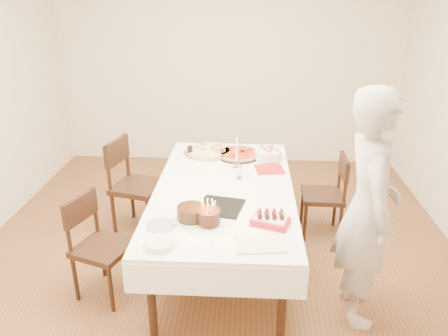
# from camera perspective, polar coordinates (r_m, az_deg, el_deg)

# --- Properties ---
(floor) EXTENTS (5.00, 5.00, 0.00)m
(floor) POSITION_cam_1_polar(r_m,az_deg,el_deg) (4.03, -1.06, -12.09)
(floor) COLOR brown
(floor) RESTS_ON ground
(wall_back) EXTENTS (4.50, 0.04, 2.70)m
(wall_back) POSITION_cam_1_polar(r_m,az_deg,el_deg) (5.87, 0.65, 13.52)
(wall_back) COLOR beige
(wall_back) RESTS_ON floor
(dining_table) EXTENTS (1.81, 2.40, 0.75)m
(dining_table) POSITION_cam_1_polar(r_m,az_deg,el_deg) (3.81, -0.00, -7.60)
(dining_table) COLOR white
(dining_table) RESTS_ON floor
(chair_right_savory) EXTENTS (0.43, 0.43, 0.83)m
(chair_right_savory) POSITION_cam_1_polar(r_m,az_deg,el_deg) (4.35, 12.72, -3.53)
(chair_right_savory) COLOR black
(chair_right_savory) RESTS_ON floor
(chair_left_savory) EXTENTS (0.59, 0.59, 0.95)m
(chair_left_savory) POSITION_cam_1_polar(r_m,az_deg,el_deg) (4.37, -11.15, -2.40)
(chair_left_savory) COLOR black
(chair_left_savory) RESTS_ON floor
(chair_left_dessert) EXTENTS (0.55, 0.55, 0.84)m
(chair_left_dessert) POSITION_cam_1_polar(r_m,az_deg,el_deg) (3.57, -15.45, -10.05)
(chair_left_dessert) COLOR black
(chair_left_dessert) RESTS_ON floor
(person) EXTENTS (0.42, 0.64, 1.74)m
(person) POSITION_cam_1_polar(r_m,az_deg,el_deg) (3.19, 18.22, -5.21)
(person) COLOR #BDB7B2
(person) RESTS_ON floor
(pizza_white) EXTENTS (0.58, 0.58, 0.04)m
(pizza_white) POSITION_cam_1_polar(r_m,az_deg,el_deg) (4.36, -1.94, 2.24)
(pizza_white) COLOR beige
(pizza_white) RESTS_ON dining_table
(pizza_pepperoni) EXTENTS (0.52, 0.52, 0.04)m
(pizza_pepperoni) POSITION_cam_1_polar(r_m,az_deg,el_deg) (4.29, 1.91, 1.86)
(pizza_pepperoni) COLOR red
(pizza_pepperoni) RESTS_ON dining_table
(red_placemat) EXTENTS (0.28, 0.28, 0.01)m
(red_placemat) POSITION_cam_1_polar(r_m,az_deg,el_deg) (4.00, 5.97, -0.19)
(red_placemat) COLOR #B21E1E
(red_placemat) RESTS_ON dining_table
(pasta_bowl) EXTENTS (0.26, 0.26, 0.08)m
(pasta_bowl) POSITION_cam_1_polar(r_m,az_deg,el_deg) (4.21, 5.75, 1.77)
(pasta_bowl) COLOR white
(pasta_bowl) RESTS_ON dining_table
(taper_candle) EXTENTS (0.06, 0.06, 0.29)m
(taper_candle) POSITION_cam_1_polar(r_m,az_deg,el_deg) (3.97, 1.66, 2.02)
(taper_candle) COLOR white
(taper_candle) RESTS_ON dining_table
(shaker_pair) EXTENTS (0.11, 0.11, 0.11)m
(shaker_pair) POSITION_cam_1_polar(r_m,az_deg,el_deg) (3.77, 2.05, -0.65)
(shaker_pair) COLOR white
(shaker_pair) RESTS_ON dining_table
(cola_glass) EXTENTS (0.07, 0.07, 0.10)m
(cola_glass) POSITION_cam_1_polar(r_m,az_deg,el_deg) (4.29, -4.46, 2.23)
(cola_glass) COLOR black
(cola_glass) RESTS_ON dining_table
(layer_cake) EXTENTS (0.34, 0.34, 0.11)m
(layer_cake) POSITION_cam_1_polar(r_m,az_deg,el_deg) (3.13, -4.29, -5.93)
(layer_cake) COLOR black
(layer_cake) RESTS_ON dining_table
(cake_board) EXTENTS (0.39, 0.39, 0.01)m
(cake_board) POSITION_cam_1_polar(r_m,az_deg,el_deg) (3.32, -0.47, -5.11)
(cake_board) COLOR black
(cake_board) RESTS_ON dining_table
(birthday_cake) EXTENTS (0.22, 0.22, 0.16)m
(birthday_cake) POSITION_cam_1_polar(r_m,az_deg,el_deg) (3.06, -2.07, -5.77)
(birthday_cake) COLOR #351A0E
(birthday_cake) RESTS_ON dining_table
(strawberry_box) EXTENTS (0.30, 0.25, 0.06)m
(strawberry_box) POSITION_cam_1_polar(r_m,az_deg,el_deg) (3.10, 6.07, -6.77)
(strawberry_box) COLOR #B51421
(strawberry_box) RESTS_ON dining_table
(box_lid) EXTENTS (0.35, 0.25, 0.03)m
(box_lid) POSITION_cam_1_polar(r_m,az_deg,el_deg) (2.88, 4.71, -9.98)
(box_lid) COLOR beige
(box_lid) RESTS_ON dining_table
(plate_stack) EXTENTS (0.26, 0.26, 0.04)m
(plate_stack) POSITION_cam_1_polar(r_m,az_deg,el_deg) (2.88, -8.42, -9.71)
(plate_stack) COLOR white
(plate_stack) RESTS_ON dining_table
(china_plate) EXTENTS (0.24, 0.24, 0.01)m
(china_plate) POSITION_cam_1_polar(r_m,az_deg,el_deg) (3.11, -8.21, -7.42)
(china_plate) COLOR white
(china_plate) RESTS_ON dining_table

